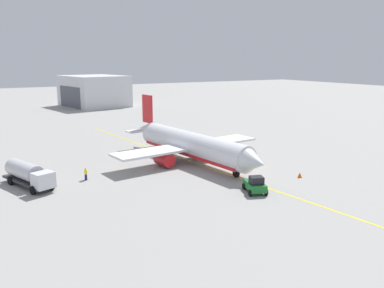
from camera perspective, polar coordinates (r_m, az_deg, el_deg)
The scene contains 8 objects.
ground_plane at distance 64.09m, azimuth -0.00°, elevation -2.62°, with size 400.00×400.00×0.00m, color #9E9B96.
airplane at distance 63.81m, azimuth -0.25°, elevation -0.13°, with size 33.09×26.42×9.89m.
fuel_tanker at distance 55.67m, azimuth -22.58°, elevation -4.03°, with size 9.99×5.63×3.15m.
pushback_tug at distance 50.02m, azimuth 9.13°, elevation -5.85°, with size 4.06×3.31×2.20m.
refueling_worker at distance 56.47m, azimuth -15.12°, elevation -4.23°, with size 0.58×0.45×1.71m.
safety_cone_nose at distance 57.73m, azimuth 15.33°, elevation -4.36°, with size 0.66×0.66×0.74m, color #F2590F.
distant_hangar at distance 145.37m, azimuth -14.00°, elevation 7.45°, with size 25.57×22.00×10.77m.
taxi_line_marking at distance 64.09m, azimuth -0.00°, elevation -2.62°, with size 78.27×0.30×0.01m, color yellow.
Camera 1 is at (54.03, -30.38, 16.31)m, focal length 36.87 mm.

